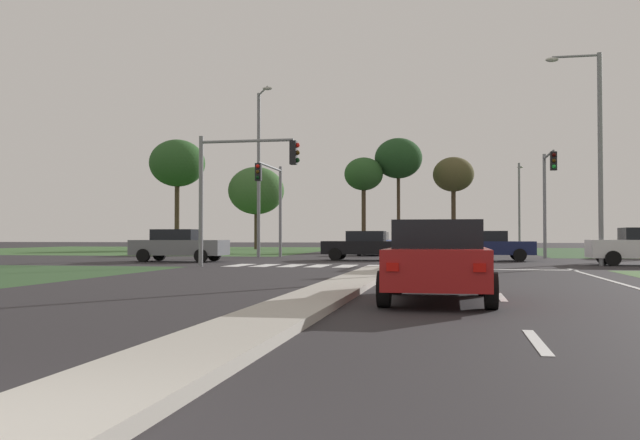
{
  "coord_description": "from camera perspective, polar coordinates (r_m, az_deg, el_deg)",
  "views": [
    {
      "loc": [
        2.53,
        -3.21,
        1.24
      ],
      "look_at": [
        -4.77,
        34.5,
        2.15
      ],
      "focal_mm": 38.44,
      "sensor_mm": 36.0,
      "label": 1
    }
  ],
  "objects": [
    {
      "name": "street_lamp_third",
      "position": [
        40.44,
        -5.06,
        4.6
      ],
      "size": [
        1.48,
        2.31,
        9.71
      ],
      "color": "gray",
      "rests_on": "ground"
    },
    {
      "name": "treeline_near",
      "position": [
        66.84,
        -11.8,
        4.61
      ],
      "size": [
        5.28,
        5.28,
        10.46
      ],
      "color": "#423323",
      "rests_on": "ground"
    },
    {
      "name": "lane_dash_fifth",
      "position": [
        32.42,
        12.68,
        -3.51
      ],
      "size": [
        0.14,
        2.0,
        0.01
      ],
      "primitive_type": "cube",
      "color": "silver",
      "rests_on": "ground"
    },
    {
      "name": "crosswalk_bar_fourth",
      "position": [
        28.57,
        -0.12,
        -3.84
      ],
      "size": [
        0.7,
        2.8,
        0.01
      ],
      "primitive_type": "cube",
      "color": "silver",
      "rests_on": "ground"
    },
    {
      "name": "crosswalk_bar_sixth",
      "position": [
        28.22,
        4.48,
        -3.87
      ],
      "size": [
        0.7,
        2.8,
        0.01
      ],
      "primitive_type": "cube",
      "color": "silver",
      "rests_on": "ground"
    },
    {
      "name": "street_lamp_fourth",
      "position": [
        66.74,
        16.27,
        1.57
      ],
      "size": [
        0.68,
        2.3,
        8.1
      ],
      "color": "gray",
      "rests_on": "ground"
    },
    {
      "name": "stop_bar_near",
      "position": [
        26.27,
        13.74,
        -4.02
      ],
      "size": [
        6.4,
        0.5,
        0.01
      ],
      "primitive_type": "cube",
      "color": "silver",
      "rests_on": "ground"
    },
    {
      "name": "lane_dash_near",
      "position": [
        8.53,
        17.6,
        -9.64
      ],
      "size": [
        0.14,
        2.0,
        0.01
      ],
      "primitive_type": "cube",
      "color": "silver",
      "rests_on": "ground"
    },
    {
      "name": "crosswalk_bar_fifth",
      "position": [
        28.37,
        2.17,
        -3.86
      ],
      "size": [
        0.7,
        2.8,
        0.01
      ],
      "primitive_type": "cube",
      "color": "silver",
      "rests_on": "ground"
    },
    {
      "name": "street_lamp_second",
      "position": [
        31.31,
        21.96,
        5.71
      ],
      "size": [
        2.29,
        0.28,
        9.01
      ],
      "color": "gray",
      "rests_on": "ground"
    },
    {
      "name": "car_red_second",
      "position": [
        13.34,
        9.82,
        -3.29
      ],
      "size": [
        2.04,
        4.39,
        1.54
      ],
      "color": "#A31919",
      "rests_on": "ground"
    },
    {
      "name": "lane_dash_fourth",
      "position": [
        26.43,
        13.07,
        -4.01
      ],
      "size": [
        0.14,
        2.0,
        0.01
      ],
      "primitive_type": "cube",
      "color": "silver",
      "rests_on": "ground"
    },
    {
      "name": "crosswalk_bar_third",
      "position": [
        28.81,
        -2.37,
        -3.82
      ],
      "size": [
        0.7,
        2.8,
        0.01
      ],
      "primitive_type": "cube",
      "color": "silver",
      "rests_on": "ground"
    },
    {
      "name": "car_silver_eighth",
      "position": [
        23.78,
        10.4,
        -2.45
      ],
      "size": [
        2.09,
        4.21,
        1.53
      ],
      "color": "#B7B7BC",
      "rests_on": "ground"
    },
    {
      "name": "traffic_signal_far_left",
      "position": [
        39.34,
        -4.0,
        2.34
      ],
      "size": [
        0.32,
        5.1,
        5.44
      ],
      "color": "gray",
      "rests_on": "ground"
    },
    {
      "name": "treeline_fifth",
      "position": [
        62.5,
        11.05,
        3.67
      ],
      "size": [
        3.65,
        3.65,
        8.34
      ],
      "color": "#423323",
      "rests_on": "ground"
    },
    {
      "name": "ground_plane",
      "position": [
        33.33,
        6.6,
        -3.49
      ],
      "size": [
        200.0,
        200.0,
        0.0
      ],
      "primitive_type": "plane",
      "color": "#282628"
    },
    {
      "name": "pedestrian_at_median",
      "position": [
        43.93,
        7.7,
        -1.44
      ],
      "size": [
        0.34,
        0.34,
        1.71
      ],
      "rotation": [
        0.0,
        0.0,
        1.3
      ],
      "color": "#4C4C4C",
      "rests_on": "median_island_far"
    },
    {
      "name": "car_grey_fourth",
      "position": [
        34.15,
        -11.67,
        -2.06
      ],
      "size": [
        4.59,
        2.06,
        1.58
      ],
      "rotation": [
        0.0,
        0.0,
        -1.57
      ],
      "color": "slate",
      "rests_on": "ground"
    },
    {
      "name": "crosswalk_bar_near",
      "position": [
        29.42,
        -6.74,
        -3.76
      ],
      "size": [
        0.7,
        2.8,
        0.01
      ],
      "primitive_type": "cube",
      "color": "silver",
      "rests_on": "ground"
    },
    {
      "name": "treeline_fourth",
      "position": [
        60.98,
        6.54,
        5.08
      ],
      "size": [
        4.19,
        4.19,
        9.9
      ],
      "color": "#423323",
      "rests_on": "ground"
    },
    {
      "name": "median_island_near",
      "position": [
        14.48,
        0.85,
        -6.0
      ],
      "size": [
        1.2,
        22.0,
        0.14
      ],
      "primitive_type": "cube",
      "color": "#ADA89E",
      "rests_on": "ground"
    },
    {
      "name": "treeline_third",
      "position": [
        60.05,
        3.66,
        3.76
      ],
      "size": [
        3.39,
        3.39,
        8.13
      ],
      "color": "#423323",
      "rests_on": "ground"
    },
    {
      "name": "traffic_signal_near_left",
      "position": [
        28.07,
        -6.92,
        3.63
      ],
      "size": [
        4.25,
        0.32,
        5.36
      ],
      "color": "gray",
      "rests_on": "ground"
    },
    {
      "name": "traffic_signal_far_right",
      "position": [
        38.9,
        18.44,
        2.72
      ],
      "size": [
        0.32,
        3.88,
        5.84
      ],
      "color": "gray",
      "rests_on": "ground"
    },
    {
      "name": "car_blue_fifth",
      "position": [
        44.71,
        4.63,
        -1.95
      ],
      "size": [
        1.98,
        4.36,
        1.52
      ],
      "rotation": [
        0.0,
        0.0,
        3.14
      ],
      "color": "navy",
      "rests_on": "ground"
    },
    {
      "name": "median_island_far",
      "position": [
        58.27,
        8.47,
        -2.5
      ],
      "size": [
        1.2,
        36.0,
        0.14
      ],
      "primitive_type": "cube",
      "color": "#ADA89E",
      "rests_on": "ground"
    },
    {
      "name": "grass_verge_far_left",
      "position": [
        64.17,
        -14.96,
        -2.42
      ],
      "size": [
        35.0,
        35.0,
        0.01
      ],
      "primitive_type": "cube",
      "color": "#385B2D",
      "rests_on": "ground"
    },
    {
      "name": "treeline_second",
      "position": [
        65.81,
        -5.34,
        2.44
      ],
      "size": [
        5.35,
        5.35,
        7.88
      ],
      "color": "#423323",
      "rests_on": "ground"
    },
    {
      "name": "lane_dash_third",
      "position": [
        20.45,
        13.7,
        -4.79
      ],
      "size": [
        0.14,
        2.0,
        0.01
      ],
      "primitive_type": "cube",
      "color": "silver",
      "rests_on": "ground"
    },
    {
      "name": "car_black_near",
      "position": [
        35.47,
        3.69,
        -2.12
      ],
      "size": [
        4.22,
        1.99,
        1.51
      ],
      "rotation": [
        0.0,
        0.0,
        1.57
      ],
      "color": "black",
      "rests_on": "ground"
    },
    {
      "name": "crosswalk_bar_second",
      "position": [
        29.1,
        -4.58,
        -3.79
      ],
      "size": [
        0.7,
        2.8,
        0.01
      ],
      "primitive_type": "cube",
      "color": "silver",
      "rests_on": "ground"
    },
    {
      "name": "lane_dash_second",
      "position": [
        14.47,
        14.84,
        -6.22
      ],
      "size": [
        0.14,
        2.0,
        0.01
      ],
      "primitive_type": "cube",
      "color": "silver",
      "rests_on": "ground"
    },
    {
      "name": "car_navy_third",
      "position": [
        35.58,
        13.83,
        -2.08
      ],
      "size": [
        4.48,
        2.03,
        1.51
      ],
      "rotation": [
        0.0,
        0.0,
        -1.57
      ],
      "color": "#161E47",
      "rests_on": "ground"
    }
  ]
}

